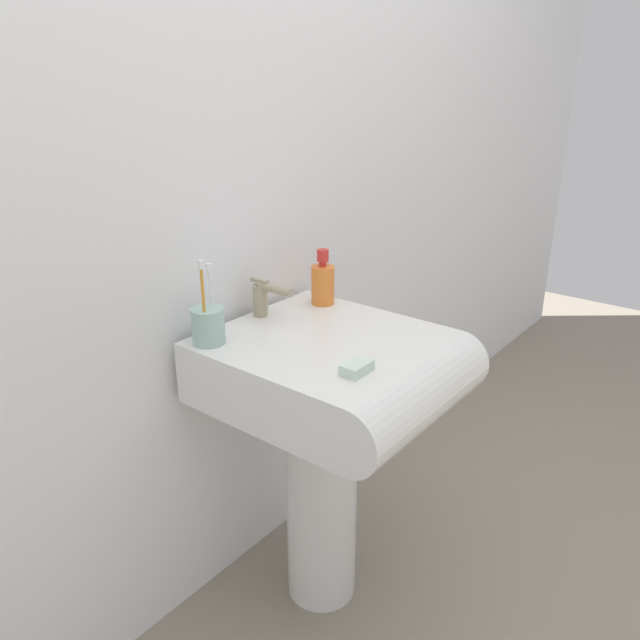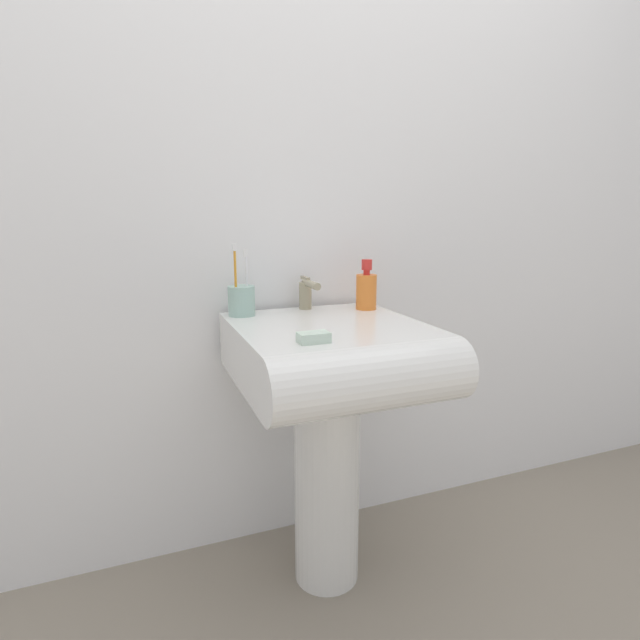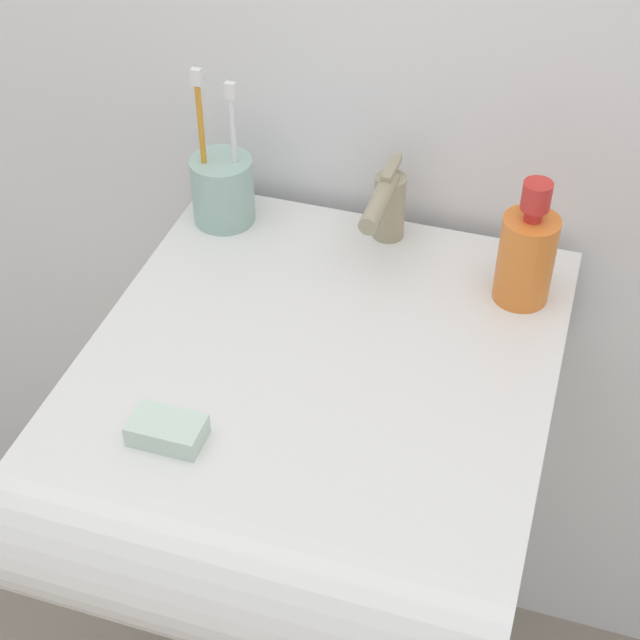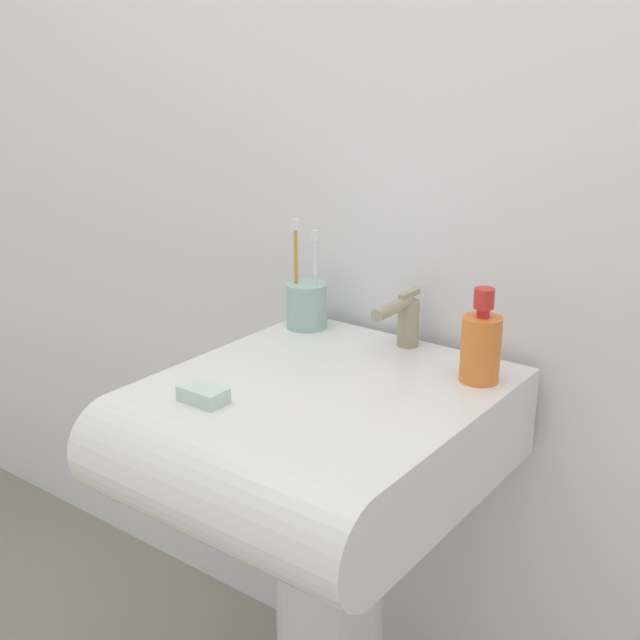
{
  "view_description": "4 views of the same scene",
  "coord_description": "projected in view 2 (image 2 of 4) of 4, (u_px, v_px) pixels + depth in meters",
  "views": [
    {
      "loc": [
        -1.09,
        -0.86,
        1.37
      ],
      "look_at": [
        -0.03,
        -0.02,
        0.84
      ],
      "focal_mm": 35.0,
      "sensor_mm": 36.0,
      "label": 1
    },
    {
      "loc": [
        -0.5,
        -1.22,
        1.08
      ],
      "look_at": [
        -0.03,
        -0.02,
        0.8
      ],
      "focal_mm": 28.0,
      "sensor_mm": 36.0,
      "label": 2
    },
    {
      "loc": [
        0.23,
        -0.75,
        1.5
      ],
      "look_at": [
        -0.01,
        0.02,
        0.8
      ],
      "focal_mm": 55.0,
      "sensor_mm": 36.0,
      "label": 3
    },
    {
      "loc": [
        0.69,
        -0.96,
        1.29
      ],
      "look_at": [
        -0.01,
        -0.01,
        0.89
      ],
      "focal_mm": 45.0,
      "sensor_mm": 36.0,
      "label": 4
    }
  ],
  "objects": [
    {
      "name": "wall_back",
      "position": [
        292.0,
        171.0,
        1.53
      ],
      "size": [
        5.0,
        0.05,
        2.4
      ],
      "primitive_type": "cube",
      "color": "white",
      "rests_on": "ground"
    },
    {
      "name": "soap_bottle",
      "position": [
        366.0,
        290.0,
        1.54
      ],
      "size": [
        0.06,
        0.06,
        0.15
      ],
      "color": "orange",
      "rests_on": "sink_basin"
    },
    {
      "name": "toothbrush_cup",
      "position": [
        242.0,
        300.0,
        1.44
      ],
      "size": [
        0.08,
        0.08,
        0.21
      ],
      "color": "#99BFB2",
      "rests_on": "sink_basin"
    },
    {
      "name": "bar_soap",
      "position": [
        314.0,
        337.0,
        1.15
      ],
      "size": [
        0.07,
        0.04,
        0.02
      ],
      "primitive_type": "cube",
      "color": "silver",
      "rests_on": "sink_basin"
    },
    {
      "name": "sink_basin",
      "position": [
        336.0,
        356.0,
        1.31
      ],
      "size": [
        0.5,
        0.58,
        0.16
      ],
      "color": "white",
      "rests_on": "sink_pedestal"
    },
    {
      "name": "ground_plane",
      "position": [
        326.0,
        574.0,
        1.52
      ],
      "size": [
        6.0,
        6.0,
        0.0
      ],
      "primitive_type": "plane",
      "color": "gray",
      "rests_on": "ground"
    },
    {
      "name": "sink_pedestal",
      "position": [
        327.0,
        480.0,
        1.45
      ],
      "size": [
        0.19,
        0.19,
        0.63
      ],
      "primitive_type": "cylinder",
      "color": "white",
      "rests_on": "ground"
    },
    {
      "name": "faucet",
      "position": [
        307.0,
        292.0,
        1.53
      ],
      "size": [
        0.04,
        0.13,
        0.1
      ],
      "color": "tan",
      "rests_on": "sink_basin"
    }
  ]
}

